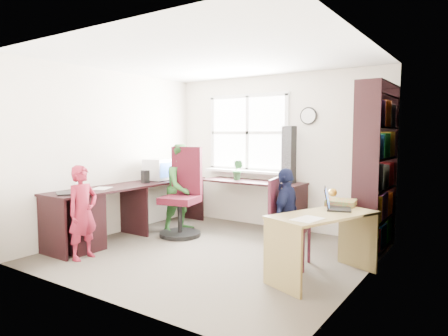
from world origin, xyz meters
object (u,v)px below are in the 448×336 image
person_red (83,212)px  crt_monitor (157,170)px  laptop_left (72,189)px  swivel_chair (183,198)px  right_desk (323,231)px  wooden_chair (284,218)px  l_desk (123,210)px  person_navy (286,215)px  laptop_right (334,204)px  cd_tower (289,155)px  potted_plant (238,170)px  bookshelf (376,173)px  person_green (183,188)px

person_red → crt_monitor: bearing=9.3°
laptop_left → swivel_chair: bearing=98.1°
right_desk → person_red: person_red is taller
swivel_chair → crt_monitor: bearing=155.2°
swivel_chair → crt_monitor: swivel_chair is taller
wooden_chair → l_desk: bearing=178.0°
person_red → person_navy: 2.40m
laptop_right → cd_tower: bearing=22.7°
l_desk → laptop_left: 0.78m
person_red → laptop_right: bearing=-67.4°
right_desk → person_navy: size_ratio=1.18×
cd_tower → person_red: cd_tower is taller
laptop_left → person_navy: (2.34, 1.17, -0.26)m
wooden_chair → crt_monitor: size_ratio=2.65×
potted_plant → person_red: (-0.64, -2.44, -0.35)m
right_desk → swivel_chair: (-2.34, 0.57, 0.06)m
swivel_chair → laptop_right: size_ratio=3.13×
bookshelf → person_green: size_ratio=1.58×
crt_monitor → laptop_left: bearing=-92.4°
bookshelf → crt_monitor: (-3.17, -0.57, -0.08)m
cd_tower → person_red: size_ratio=0.76×
l_desk → crt_monitor: size_ratio=7.95×
l_desk → laptop_right: laptop_right is taller
l_desk → person_green: 1.03m
person_navy → right_desk: bearing=56.5°
person_green → person_navy: (1.95, -0.49, -0.12)m
laptop_left → person_navy: size_ratio=0.41×
l_desk → person_green: (0.25, 0.98, 0.21)m
laptop_right → person_navy: size_ratio=0.38×
wooden_chair → laptop_right: wooden_chair is taller
crt_monitor → cd_tower: bearing=20.0°
right_desk → cd_tower: (-1.11, 1.56, 0.68)m
bookshelf → cd_tower: size_ratio=2.47×
person_navy → person_green: bearing=-110.2°
l_desk → bookshelf: size_ratio=1.40×
laptop_right → crt_monitor: bearing=63.5°
right_desk → bookshelf: bookshelf is taller
swivel_chair → laptop_left: 1.58m
potted_plant → person_navy: person_navy is taller
crt_monitor → cd_tower: cd_tower is taller
cd_tower → person_navy: size_ratio=0.77×
laptop_left → person_green: (0.39, 1.66, -0.14)m
l_desk → person_green: bearing=75.9°
bookshelf → cd_tower: bearing=167.3°
right_desk → laptop_right: bearing=109.6°
l_desk → wooden_chair: wooden_chair is taller
swivel_chair → cd_tower: size_ratio=1.52×
person_red → person_navy: size_ratio=1.02×
laptop_right → bookshelf: bearing=-30.6°
bookshelf → wooden_chair: bearing=-124.0°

